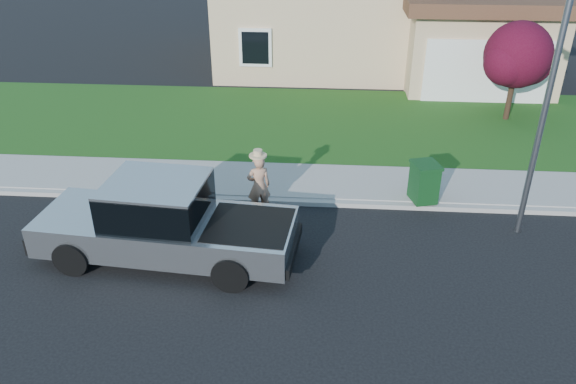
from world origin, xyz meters
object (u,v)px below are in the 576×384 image
object	(u,v)px
woman	(259,185)
trash_bin	(424,182)
pickup_truck	(165,223)
street_lamp	(550,97)
ornamental_tree	(518,58)

from	to	relation	value
woman	trash_bin	bearing A→B (deg)	171.63
trash_bin	pickup_truck	bearing A→B (deg)	-170.59
street_lamp	pickup_truck	bearing A→B (deg)	169.00
pickup_truck	ornamental_tree	bearing A→B (deg)	47.91
ornamental_tree	street_lamp	world-z (taller)	street_lamp
woman	trash_bin	size ratio (longest dim) A/B	1.72
trash_bin	street_lamp	size ratio (longest dim) A/B	0.17
pickup_truck	street_lamp	size ratio (longest dim) A/B	0.99
pickup_truck	ornamental_tree	xyz separation A→B (m)	(9.56, 8.88, 1.36)
pickup_truck	woman	world-z (taller)	pickup_truck
ornamental_tree	trash_bin	xyz separation A→B (m)	(-3.73, -6.15, -1.56)
pickup_truck	street_lamp	xyz separation A→B (m)	(7.94, 1.57, 2.45)
woman	ornamental_tree	xyz separation A→B (m)	(7.79, 6.92, 1.39)
pickup_truck	trash_bin	bearing A→B (deg)	30.11
trash_bin	woman	bearing A→B (deg)	175.09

